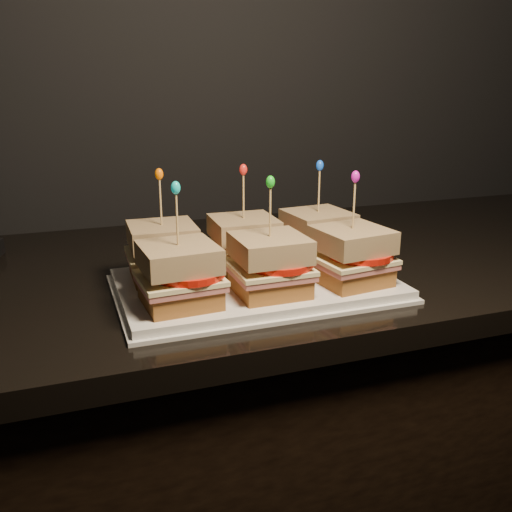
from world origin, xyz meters
name	(u,v)px	position (x,y,z in m)	size (l,w,h in m)	color
wall_back	(355,16)	(0.00, 2.00, 1.35)	(4.00, 0.04, 2.70)	black
cabinet	(345,461)	(-0.15, 1.67, 0.44)	(2.18, 0.63, 0.87)	black
granite_slab	(356,258)	(-0.15, 1.67, 0.89)	(2.22, 0.67, 0.04)	black
platter	(256,285)	(-0.41, 1.53, 0.92)	(0.40, 0.25, 0.02)	white
platter_rim	(256,289)	(-0.41, 1.53, 0.91)	(0.41, 0.26, 0.01)	white
sandwich_0_bread_bot	(164,269)	(-0.53, 1.58, 0.94)	(0.09, 0.09, 0.03)	brown
sandwich_0_ham	(163,258)	(-0.53, 1.58, 0.96)	(0.10, 0.10, 0.01)	#C1685B
sandwich_0_cheese	(163,254)	(-0.53, 1.58, 0.96)	(0.11, 0.10, 0.01)	#FDEEA7
sandwich_0_tomato	(172,249)	(-0.52, 1.58, 0.97)	(0.09, 0.09, 0.01)	red
sandwich_0_bread_top	(162,235)	(-0.53, 1.58, 0.99)	(0.10, 0.10, 0.03)	#51290B
sandwich_0_pick	(161,205)	(-0.53, 1.58, 1.04)	(0.00, 0.00, 0.09)	tan
sandwich_0_frill	(159,174)	(-0.53, 1.58, 1.08)	(0.01, 0.01, 0.02)	#ED6500
sandwich_1_bread_bot	(244,260)	(-0.41, 1.58, 0.94)	(0.09, 0.09, 0.03)	brown
sandwich_1_ham	(244,250)	(-0.41, 1.58, 0.96)	(0.10, 0.10, 0.01)	#C1685B
sandwich_1_cheese	(244,246)	(-0.41, 1.58, 0.96)	(0.11, 0.10, 0.01)	#FDEEA7
sandwich_1_tomato	(252,241)	(-0.39, 1.58, 0.97)	(0.09, 0.09, 0.01)	red
sandwich_1_bread_top	(244,228)	(-0.41, 1.58, 0.99)	(0.10, 0.10, 0.03)	#51290B
sandwich_1_pick	(243,199)	(-0.41, 1.58, 1.04)	(0.00, 0.00, 0.09)	tan
sandwich_1_frill	(243,169)	(-0.41, 1.58, 1.08)	(0.01, 0.01, 0.02)	red
sandwich_2_bread_bot	(317,252)	(-0.28, 1.58, 0.94)	(0.09, 0.09, 0.03)	brown
sandwich_2_ham	(317,243)	(-0.28, 1.58, 0.96)	(0.10, 0.10, 0.01)	#C1685B
sandwich_2_cheese	(317,238)	(-0.28, 1.58, 0.96)	(0.11, 0.10, 0.01)	#FDEEA7
sandwich_2_tomato	(326,234)	(-0.27, 1.58, 0.97)	(0.09, 0.09, 0.01)	red
sandwich_2_bread_top	(318,222)	(-0.28, 1.58, 0.99)	(0.10, 0.10, 0.03)	#51290B
sandwich_2_pick	(319,194)	(-0.28, 1.58, 1.04)	(0.00, 0.00, 0.09)	tan
sandwich_2_frill	(320,165)	(-0.28, 1.58, 1.08)	(0.01, 0.01, 0.02)	blue
sandwich_3_bread_bot	(180,295)	(-0.53, 1.47, 0.94)	(0.09, 0.09, 0.03)	brown
sandwich_3_ham	(180,283)	(-0.53, 1.47, 0.96)	(0.10, 0.10, 0.01)	#C1685B
sandwich_3_cheese	(179,278)	(-0.53, 1.47, 0.96)	(0.11, 0.10, 0.01)	#FDEEA7
sandwich_3_tomato	(189,273)	(-0.52, 1.46, 0.97)	(0.09, 0.09, 0.01)	red
sandwich_3_bread_top	(179,257)	(-0.53, 1.47, 0.99)	(0.10, 0.10, 0.03)	#51290B
sandwich_3_pick	(177,223)	(-0.53, 1.47, 1.04)	(0.00, 0.00, 0.09)	tan
sandwich_3_frill	(176,188)	(-0.53, 1.47, 1.08)	(0.01, 0.01, 0.02)	#12C1B6
sandwich_4_bread_bot	(270,284)	(-0.41, 1.47, 0.94)	(0.09, 0.09, 0.03)	brown
sandwich_4_ham	(270,272)	(-0.41, 1.47, 0.96)	(0.10, 0.10, 0.01)	#C1685B
sandwich_4_cheese	(270,267)	(-0.41, 1.47, 0.96)	(0.11, 0.10, 0.01)	#FDEEA7
sandwich_4_tomato	(279,263)	(-0.39, 1.46, 0.97)	(0.09, 0.09, 0.01)	red
sandwich_4_bread_top	(270,248)	(-0.41, 1.47, 0.99)	(0.10, 0.10, 0.03)	#51290B
sandwich_4_pick	(270,215)	(-0.41, 1.47, 1.04)	(0.00, 0.00, 0.09)	tan
sandwich_4_frill	(270,182)	(-0.41, 1.47, 1.08)	(0.01, 0.01, 0.02)	#18B51B
sandwich_5_bread_bot	(350,274)	(-0.28, 1.47, 0.94)	(0.09, 0.09, 0.03)	brown
sandwich_5_ham	(351,263)	(-0.28, 1.47, 0.96)	(0.10, 0.10, 0.01)	#C1685B
sandwich_5_cheese	(351,258)	(-0.28, 1.47, 0.96)	(0.11, 0.10, 0.01)	#FDEEA7
sandwich_5_tomato	(361,254)	(-0.27, 1.46, 0.97)	(0.09, 0.09, 0.01)	red
sandwich_5_bread_top	(352,240)	(-0.28, 1.47, 0.99)	(0.10, 0.10, 0.03)	#51290B
sandwich_5_pick	(354,208)	(-0.28, 1.47, 1.04)	(0.00, 0.00, 0.09)	tan
sandwich_5_frill	(356,177)	(-0.28, 1.47, 1.08)	(0.01, 0.01, 0.02)	#CB14AB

